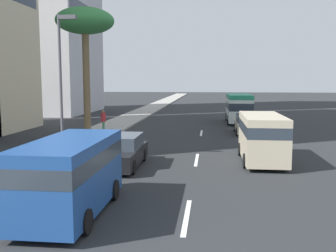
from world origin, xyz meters
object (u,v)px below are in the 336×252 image
Objects in this scene: palm_tree at (85,24)px; street_lamp at (62,72)px; pedestrian_near_lamp at (103,120)px; van_lead at (71,172)px; car_fourth at (247,124)px; minibus_second at (239,107)px; car_third at (122,152)px; van_fifth at (262,135)px.

palm_tree is 1.23× the size of street_lamp.
pedestrian_near_lamp is 0.24× the size of street_lamp.
van_lead is 2.97× the size of pedestrian_near_lamp.
palm_tree reaches higher than van_lead.
car_fourth is at bearing -40.88° from street_lamp.
car_fourth is 16.23m from street_lamp.
minibus_second is at bearing 0.41° from car_fourth.
van_lead is 8.58m from street_lamp.
van_lead is 0.58× the size of palm_tree.
palm_tree reaches higher than street_lamp.
pedestrian_near_lamp is 0.19× the size of palm_tree.
street_lamp is at bearing 43.56° from pedestrian_near_lamp.
minibus_second is 0.76× the size of palm_tree.
pedestrian_near_lamp is at bearing -159.79° from car_third.
minibus_second is 1.61× the size of car_fourth.
minibus_second is at bearing 160.87° from car_third.
pedestrian_near_lamp is (-1.50, 11.23, 0.39)m from car_fourth.
car_third is 5.03m from street_lamp.
street_lamp is (-1.28, 10.11, 3.22)m from van_fifth.
van_lead is 1.23× the size of car_fourth.
car_fourth is at bearing -1.09° from van_fifth.
car_third is at bearing 58.74° from pedestrian_near_lamp.
van_fifth is at bearing -118.26° from palm_tree.
car_third is 0.51× the size of palm_tree.
van_lead is 28.19m from minibus_second.
street_lamp is at bearing -170.78° from palm_tree.
van_fifth reaches higher than car_fourth.
minibus_second reaches higher than car_fourth.
car_third is 11.73m from pedestrian_near_lamp.
car_third is at bearing 179.59° from van_lead.
pedestrian_near_lamp is (17.73, 4.00, -0.25)m from van_lead.
van_lead is at bearing 165.26° from minibus_second.
van_fifth reaches higher than car_third.
palm_tree is (14.67, 4.28, 6.67)m from van_lead.
street_lamp is (-10.41, -0.92, 3.50)m from pedestrian_near_lamp.
car_third is at bearing 160.87° from minibus_second.
minibus_second is 22.63m from street_lamp.
street_lamp reaches higher than van_lead.
minibus_second reaches higher than van_lead.
van_fifth is 0.71× the size of street_lamp.
street_lamp is at bearing 139.12° from car_fourth.
minibus_second is 1.50× the size of car_third.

